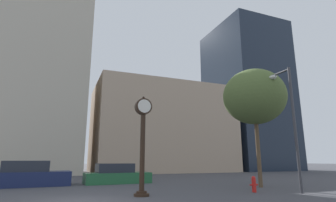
{
  "coord_description": "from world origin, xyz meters",
  "views": [
    {
      "loc": [
        -0.5,
        -10.62,
        1.57
      ],
      "look_at": [
        8.1,
        10.8,
        6.76
      ],
      "focal_mm": 28.0,
      "sensor_mm": 36.0,
      "label": 1
    }
  ],
  "objects_px": {
    "street_clock": "(143,137)",
    "car_navy": "(29,175)",
    "car_green": "(117,175)",
    "fire_hydrant_near": "(254,184)",
    "street_lamp_right": "(287,108)",
    "bare_tree": "(254,97)"
  },
  "relations": [
    {
      "from": "street_lamp_right",
      "to": "car_green",
      "type": "bearing_deg",
      "value": 130.61
    },
    {
      "from": "car_green",
      "to": "street_lamp_right",
      "type": "height_order",
      "value": "street_lamp_right"
    },
    {
      "from": "street_clock",
      "to": "bare_tree",
      "type": "relative_size",
      "value": 0.63
    },
    {
      "from": "street_clock",
      "to": "bare_tree",
      "type": "bearing_deg",
      "value": 8.15
    },
    {
      "from": "street_clock",
      "to": "bare_tree",
      "type": "height_order",
      "value": "bare_tree"
    },
    {
      "from": "car_green",
      "to": "fire_hydrant_near",
      "type": "height_order",
      "value": "car_green"
    },
    {
      "from": "street_lamp_right",
      "to": "bare_tree",
      "type": "height_order",
      "value": "bare_tree"
    },
    {
      "from": "car_navy",
      "to": "fire_hydrant_near",
      "type": "height_order",
      "value": "car_navy"
    },
    {
      "from": "car_navy",
      "to": "fire_hydrant_near",
      "type": "xyz_separation_m",
      "value": [
        10.75,
        -7.47,
        -0.24
      ]
    },
    {
      "from": "car_green",
      "to": "fire_hydrant_near",
      "type": "xyz_separation_m",
      "value": [
        5.37,
        -7.53,
        -0.15
      ]
    },
    {
      "from": "street_clock",
      "to": "bare_tree",
      "type": "xyz_separation_m",
      "value": [
        7.54,
        1.08,
        2.82
      ]
    },
    {
      "from": "car_navy",
      "to": "car_green",
      "type": "relative_size",
      "value": 1.05
    },
    {
      "from": "car_green",
      "to": "bare_tree",
      "type": "height_order",
      "value": "bare_tree"
    },
    {
      "from": "street_lamp_right",
      "to": "bare_tree",
      "type": "relative_size",
      "value": 0.88
    },
    {
      "from": "car_navy",
      "to": "street_lamp_right",
      "type": "height_order",
      "value": "street_lamp_right"
    },
    {
      "from": "fire_hydrant_near",
      "to": "street_lamp_right",
      "type": "height_order",
      "value": "street_lamp_right"
    },
    {
      "from": "street_clock",
      "to": "bare_tree",
      "type": "distance_m",
      "value": 8.12
    },
    {
      "from": "fire_hydrant_near",
      "to": "bare_tree",
      "type": "distance_m",
      "value": 5.68
    },
    {
      "from": "car_navy",
      "to": "street_clock",
      "type": "bearing_deg",
      "value": -55.63
    },
    {
      "from": "street_clock",
      "to": "car_navy",
      "type": "xyz_separation_m",
      "value": [
        -5.15,
        6.78,
        -1.97
      ]
    },
    {
      "from": "street_clock",
      "to": "car_navy",
      "type": "relative_size",
      "value": 0.96
    },
    {
      "from": "bare_tree",
      "to": "street_lamp_right",
      "type": "bearing_deg",
      "value": -92.94
    }
  ]
}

